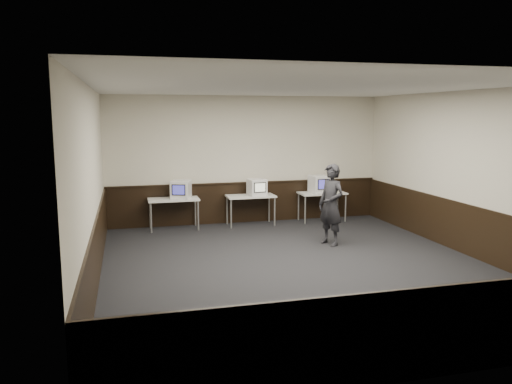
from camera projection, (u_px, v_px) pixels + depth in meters
The scene contains 18 objects.
floor at pixel (299, 267), 9.04m from camera, with size 8.00×8.00×0.00m, color black.
ceiling at pixel (301, 87), 8.55m from camera, with size 8.00×8.00×0.00m, color white.
back_wall at pixel (247, 160), 12.62m from camera, with size 7.00×7.00×0.00m, color beige.
front_wall at pixel (434, 230), 4.97m from camera, with size 7.00×7.00×0.00m, color beige.
left_wall at pixel (92, 187), 7.92m from camera, with size 8.00×8.00×0.00m, color beige.
right_wall at pixel (470, 174), 9.66m from camera, with size 8.00×8.00×0.00m, color beige.
wainscot_back at pixel (247, 203), 12.77m from camera, with size 6.98×0.04×1.00m, color black.
wainscot_front at pixel (427, 333), 5.16m from camera, with size 6.98×0.04×1.00m, color black.
wainscot_left at pixel (96, 254), 8.10m from camera, with size 0.04×7.98×1.00m, color black.
wainscot_right at pixel (466, 229), 9.83m from camera, with size 0.04×7.98×1.00m, color black.
wainscot_rail at pixel (247, 183), 12.67m from camera, with size 6.98×0.06×0.04m, color black.
desk_left at pixel (174, 201), 11.91m from camera, with size 1.20×0.60×0.75m.
desk_center at pixel (251, 198), 12.38m from camera, with size 1.20×0.60×0.75m.
desk_right at pixel (322, 195), 12.85m from camera, with size 1.20×0.60×0.75m.
emac_left at pixel (181, 189), 11.89m from camera, with size 0.56×0.57×0.43m.
emac_center at pixel (257, 187), 12.34m from camera, with size 0.45×0.48×0.41m.
emac_right at pixel (319, 184), 12.77m from camera, with size 0.49×0.52×0.45m.
person at pixel (331, 205), 10.48m from camera, with size 0.63×0.41×1.72m, color black.
Camera 1 is at (-2.94, -8.25, 2.74)m, focal length 35.00 mm.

